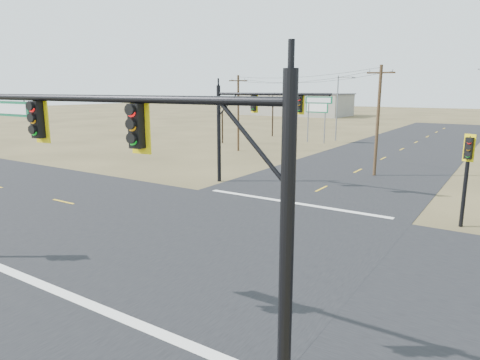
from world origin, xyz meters
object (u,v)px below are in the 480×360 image
object	(u,v)px
utility_pole_far	(238,112)
highway_sign	(317,111)
mast_arm_far	(253,114)
utility_pole_near	(378,119)
mast_arm_near	(148,158)
bare_tree_b	(273,100)
pedestal_signal_ne	(468,161)
bare_tree_a	(222,104)
streetlight_c	(338,105)

from	to	relation	value
utility_pole_far	highway_sign	distance (m)	12.55
mast_arm_far	utility_pole_near	size ratio (longest dim) A/B	1.02
mast_arm_near	utility_pole_far	bearing A→B (deg)	114.21
mast_arm_far	bare_tree_b	xyz separation A→B (m)	(-14.91, 30.04, 0.22)
highway_sign	bare_tree_b	bearing A→B (deg)	158.85
highway_sign	mast_arm_far	bearing A→B (deg)	-73.47
pedestal_signal_ne	utility_pole_far	world-z (taller)	utility_pole_far
mast_arm_near	bare_tree_b	bearing A→B (deg)	109.74
utility_pole_near	pedestal_signal_ne	bearing A→B (deg)	-55.73
mast_arm_far	pedestal_signal_ne	world-z (taller)	mast_arm_far
bare_tree_b	bare_tree_a	bearing A→B (deg)	-97.28
pedestal_signal_ne	utility_pole_near	distance (m)	13.28
pedestal_signal_ne	bare_tree_a	bearing A→B (deg)	165.18
utility_pole_far	streetlight_c	xyz separation A→B (m)	(5.90, 15.34, 0.44)
bare_tree_b	mast_arm_far	bearing A→B (deg)	-63.61
bare_tree_b	utility_pole_near	bearing A→B (deg)	-45.38
pedestal_signal_ne	bare_tree_b	xyz separation A→B (m)	(-28.60, 32.37, 1.94)
bare_tree_b	pedestal_signal_ne	bearing A→B (deg)	-48.53
mast_arm_far	highway_sign	size ratio (longest dim) A/B	1.52
streetlight_c	mast_arm_near	bearing A→B (deg)	-98.82
bare_tree_b	highway_sign	bearing A→B (deg)	-23.99
mast_arm_far	highway_sign	world-z (taller)	mast_arm_far
mast_arm_near	mast_arm_far	distance (m)	20.30
mast_arm_near	utility_pole_far	size ratio (longest dim) A/B	1.25
mast_arm_far	mast_arm_near	bearing A→B (deg)	-63.71
pedestal_signal_ne	utility_pole_near	size ratio (longest dim) A/B	0.55
bare_tree_a	mast_arm_far	bearing A→B (deg)	-49.70
bare_tree_a	pedestal_signal_ne	bearing A→B (deg)	-35.69
highway_sign	mast_arm_near	bearing A→B (deg)	-68.93
utility_pole_far	streetlight_c	size ratio (longest dim) A/B	0.97
streetlight_c	bare_tree_b	size ratio (longest dim) A/B	1.28
bare_tree_a	bare_tree_b	distance (m)	10.92
streetlight_c	bare_tree_b	world-z (taller)	streetlight_c
mast_arm_near	mast_arm_far	xyz separation A→B (m)	(-8.35, 18.51, -0.10)
mast_arm_near	pedestal_signal_ne	world-z (taller)	mast_arm_near
mast_arm_near	bare_tree_b	distance (m)	53.83
mast_arm_far	utility_pole_far	xyz separation A→B (m)	(-10.75, 14.49, -0.76)
pedestal_signal_ne	bare_tree_a	size ratio (longest dim) A/B	0.75
utility_pole_near	bare_tree_b	size ratio (longest dim) A/B	1.30
mast_arm_far	pedestal_signal_ne	distance (m)	14.00
utility_pole_near	streetlight_c	xyz separation A→B (m)	(-11.10, 21.22, 0.28)
mast_arm_far	pedestal_signal_ne	bearing A→B (deg)	-7.63
mast_arm_far	bare_tree_b	distance (m)	33.54
pedestal_signal_ne	utility_pole_near	bearing A→B (deg)	145.14
utility_pole_near	bare_tree_a	size ratio (longest dim) A/B	1.38
streetlight_c	bare_tree_a	distance (m)	15.61
utility_pole_near	bare_tree_a	distance (m)	24.91
utility_pole_near	mast_arm_near	bearing A→B (deg)	-85.56
utility_pole_far	bare_tree_b	world-z (taller)	utility_pole_far
utility_pole_far	highway_sign	bearing A→B (deg)	69.70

